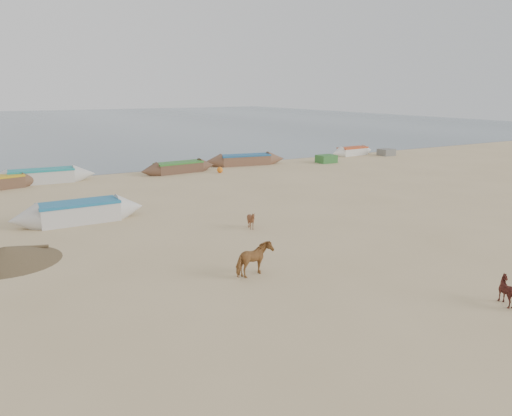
{
  "coord_description": "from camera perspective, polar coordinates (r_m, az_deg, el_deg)",
  "views": [
    {
      "loc": [
        -10.51,
        -14.06,
        6.0
      ],
      "look_at": [
        0.0,
        4.0,
        1.0
      ],
      "focal_mm": 35.0,
      "sensor_mm": 36.0,
      "label": 1
    }
  ],
  "objects": [
    {
      "name": "cow_adult",
      "position": [
        16.4,
        -0.22,
        -5.92
      ],
      "size": [
        1.43,
        0.9,
        1.12
      ],
      "primitive_type": "imported",
      "rotation": [
        0.0,
        0.0,
        1.81
      ],
      "color": "#925F2F",
      "rests_on": "ground"
    },
    {
      "name": "ground",
      "position": [
        18.55,
        6.25,
        -5.5
      ],
      "size": [
        140.0,
        140.0,
        0.0
      ],
      "primitive_type": "plane",
      "color": "tan",
      "rests_on": "ground"
    },
    {
      "name": "debris_pile",
      "position": [
        19.92,
        -26.65,
        -4.72
      ],
      "size": [
        4.83,
        4.83,
        0.55
      ],
      "primitive_type": "cone",
      "rotation": [
        0.0,
        0.0,
        0.37
      ],
      "color": "brown",
      "rests_on": "ground"
    },
    {
      "name": "calf_right",
      "position": [
        16.08,
        27.08,
        -8.48
      ],
      "size": [
        0.69,
        0.8,
        0.8
      ],
      "primitive_type": "imported",
      "rotation": [
        0.0,
        0.0,
        1.59
      ],
      "color": "#5B251D",
      "rests_on": "ground"
    },
    {
      "name": "sea",
      "position": [
        96.82,
        -24.2,
        8.75
      ],
      "size": [
        160.0,
        160.0,
        0.0
      ],
      "primitive_type": "plane",
      "color": "slate",
      "rests_on": "ground"
    },
    {
      "name": "beach_clutter",
      "position": [
        36.81,
        -6.43,
        4.46
      ],
      "size": [
        47.0,
        5.0,
        0.64
      ],
      "color": "#2C5D2A",
      "rests_on": "ground"
    },
    {
      "name": "waterline_canoes",
      "position": [
        35.42,
        -21.3,
        3.49
      ],
      "size": [
        50.76,
        3.5,
        0.94
      ],
      "color": "brown",
      "rests_on": "ground"
    },
    {
      "name": "near_canoe",
      "position": [
        24.34,
        -19.55,
        -0.43
      ],
      "size": [
        6.0,
        1.47,
        0.97
      ],
      "primitive_type": null,
      "rotation": [
        0.0,
        0.0,
        0.01
      ],
      "color": "beige",
      "rests_on": "ground"
    },
    {
      "name": "calf_front",
      "position": [
        21.84,
        -0.54,
        -1.4
      ],
      "size": [
        0.96,
        0.94,
        0.8
      ],
      "primitive_type": "imported",
      "rotation": [
        0.0,
        0.0,
        -0.97
      ],
      "color": "brown",
      "rests_on": "ground"
    }
  ]
}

